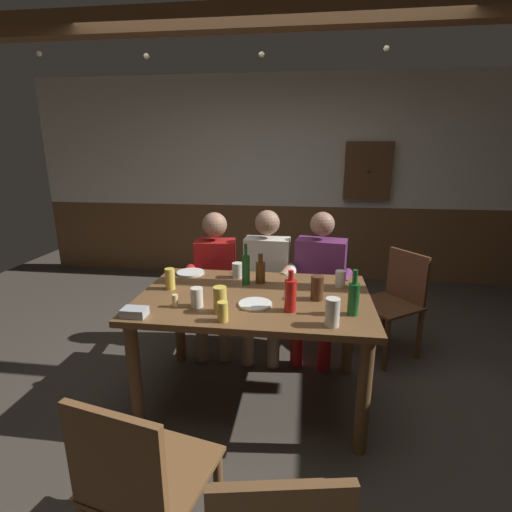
{
  "coord_description": "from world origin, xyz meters",
  "views": [
    {
      "loc": [
        0.32,
        -2.42,
        1.71
      ],
      "look_at": [
        0.0,
        -0.01,
        1.02
      ],
      "focal_mm": 26.88,
      "sensor_mm": 36.0,
      "label": 1
    }
  ],
  "objects_px": {
    "pint_glass_3": "(197,297)",
    "plate_1": "(255,304)",
    "bottle_3": "(246,269)",
    "pint_glass_2": "(340,279)",
    "pint_glass_7": "(170,279)",
    "table_candle": "(175,301)",
    "person_0": "(215,275)",
    "plate_0": "(191,273)",
    "dining_table": "(254,311)",
    "bottle_2": "(354,297)",
    "pint_glass_0": "(220,300)",
    "pint_glass_4": "(317,288)",
    "pint_glass_1": "(238,270)",
    "chair_empty_near_right": "(395,300)",
    "person_1": "(266,277)",
    "bottle_0": "(290,295)",
    "chair_empty_far_end": "(141,484)",
    "wall_dart_cabinet": "(368,171)",
    "bottle_1": "(260,271)",
    "condiment_caddy": "(135,312)",
    "person_2": "(319,278)",
    "pint_glass_5": "(332,312)",
    "pint_glass_6": "(223,312)"
  },
  "relations": [
    {
      "from": "table_candle",
      "to": "person_0",
      "type": "bearing_deg",
      "value": 89.44
    },
    {
      "from": "bottle_3",
      "to": "chair_empty_far_end",
      "type": "bearing_deg",
      "value": -97.1
    },
    {
      "from": "dining_table",
      "to": "bottle_1",
      "type": "xyz_separation_m",
      "value": [
        0.01,
        0.25,
        0.2
      ]
    },
    {
      "from": "person_2",
      "to": "pint_glass_3",
      "type": "height_order",
      "value": "person_2"
    },
    {
      "from": "dining_table",
      "to": "person_1",
      "type": "bearing_deg",
      "value": 90.17
    },
    {
      "from": "person_2",
      "to": "bottle_0",
      "type": "relative_size",
      "value": 4.78
    },
    {
      "from": "plate_0",
      "to": "pint_glass_2",
      "type": "xyz_separation_m",
      "value": [
        1.12,
        -0.13,
        0.05
      ]
    },
    {
      "from": "dining_table",
      "to": "bottle_2",
      "type": "xyz_separation_m",
      "value": [
        0.61,
        -0.22,
        0.22
      ]
    },
    {
      "from": "chair_empty_near_right",
      "to": "pint_glass_3",
      "type": "height_order",
      "value": "pint_glass_3"
    },
    {
      "from": "pint_glass_5",
      "to": "bottle_3",
      "type": "bearing_deg",
      "value": 133.71
    },
    {
      "from": "pint_glass_2",
      "to": "pint_glass_3",
      "type": "xyz_separation_m",
      "value": [
        -0.89,
        -0.48,
        0.0
      ]
    },
    {
      "from": "plate_0",
      "to": "pint_glass_5",
      "type": "xyz_separation_m",
      "value": [
        1.03,
        -0.77,
        0.07
      ]
    },
    {
      "from": "table_candle",
      "to": "bottle_2",
      "type": "distance_m",
      "value": 1.06
    },
    {
      "from": "condiment_caddy",
      "to": "pint_glass_3",
      "type": "distance_m",
      "value": 0.37
    },
    {
      "from": "dining_table",
      "to": "person_0",
      "type": "xyz_separation_m",
      "value": [
        -0.44,
        0.72,
        -0.01
      ]
    },
    {
      "from": "chair_empty_near_right",
      "to": "bottle_3",
      "type": "distance_m",
      "value": 1.37
    },
    {
      "from": "pint_glass_0",
      "to": "pint_glass_2",
      "type": "distance_m",
      "value": 0.91
    },
    {
      "from": "bottle_3",
      "to": "pint_glass_2",
      "type": "height_order",
      "value": "bottle_3"
    },
    {
      "from": "chair_empty_far_end",
      "to": "chair_empty_near_right",
      "type": "bearing_deg",
      "value": 68.52
    },
    {
      "from": "dining_table",
      "to": "pint_glass_1",
      "type": "relative_size",
      "value": 13.34
    },
    {
      "from": "person_0",
      "to": "plate_0",
      "type": "height_order",
      "value": "person_0"
    },
    {
      "from": "pint_glass_2",
      "to": "pint_glass_1",
      "type": "bearing_deg",
      "value": 172.99
    },
    {
      "from": "plate_1",
      "to": "bottle_3",
      "type": "distance_m",
      "value": 0.4
    },
    {
      "from": "dining_table",
      "to": "pint_glass_0",
      "type": "distance_m",
      "value": 0.39
    },
    {
      "from": "table_candle",
      "to": "pint_glass_0",
      "type": "xyz_separation_m",
      "value": [
        0.29,
        -0.04,
        0.04
      ]
    },
    {
      "from": "pint_glass_2",
      "to": "pint_glass_7",
      "type": "height_order",
      "value": "pint_glass_7"
    },
    {
      "from": "dining_table",
      "to": "pint_glass_2",
      "type": "distance_m",
      "value": 0.64
    },
    {
      "from": "table_candle",
      "to": "pint_glass_4",
      "type": "height_order",
      "value": "pint_glass_4"
    },
    {
      "from": "pint_glass_4",
      "to": "condiment_caddy",
      "type": "bearing_deg",
      "value": -159.2
    },
    {
      "from": "plate_0",
      "to": "bottle_0",
      "type": "distance_m",
      "value": 1.0
    },
    {
      "from": "pint_glass_4",
      "to": "pint_glass_1",
      "type": "bearing_deg",
      "value": 148.21
    },
    {
      "from": "pint_glass_1",
      "to": "wall_dart_cabinet",
      "type": "xyz_separation_m",
      "value": [
        1.23,
        2.3,
        0.6
      ]
    },
    {
      "from": "chair_empty_far_end",
      "to": "pint_glass_3",
      "type": "xyz_separation_m",
      "value": [
        -0.05,
        1.0,
        0.36
      ]
    },
    {
      "from": "person_0",
      "to": "pint_glass_1",
      "type": "xyz_separation_m",
      "value": [
        0.27,
        -0.38,
        0.18
      ]
    },
    {
      "from": "bottle_2",
      "to": "pint_glass_6",
      "type": "distance_m",
      "value": 0.75
    },
    {
      "from": "dining_table",
      "to": "pint_glass_0",
      "type": "bearing_deg",
      "value": -119.19
    },
    {
      "from": "condiment_caddy",
      "to": "pint_glass_3",
      "type": "height_order",
      "value": "pint_glass_3"
    },
    {
      "from": "bottle_1",
      "to": "pint_glass_7",
      "type": "xyz_separation_m",
      "value": [
        -0.6,
        -0.21,
        -0.01
      ]
    },
    {
      "from": "table_candle",
      "to": "bottle_1",
      "type": "xyz_separation_m",
      "value": [
        0.46,
        0.5,
        0.04
      ]
    },
    {
      "from": "pint_glass_4",
      "to": "pint_glass_7",
      "type": "height_order",
      "value": "pint_glass_4"
    },
    {
      "from": "person_2",
      "to": "chair_empty_near_right",
      "type": "height_order",
      "value": "person_2"
    },
    {
      "from": "person_1",
      "to": "bottle_3",
      "type": "xyz_separation_m",
      "value": [
        -0.09,
        -0.51,
        0.23
      ]
    },
    {
      "from": "person_1",
      "to": "chair_empty_far_end",
      "type": "height_order",
      "value": "person_1"
    },
    {
      "from": "pint_glass_3",
      "to": "plate_1",
      "type": "bearing_deg",
      "value": 10.58
    },
    {
      "from": "dining_table",
      "to": "condiment_caddy",
      "type": "xyz_separation_m",
      "value": [
        -0.64,
        -0.41,
        0.14
      ]
    },
    {
      "from": "pint_glass_3",
      "to": "person_2",
      "type": "bearing_deg",
      "value": 51.4
    },
    {
      "from": "condiment_caddy",
      "to": "bottle_0",
      "type": "distance_m",
      "value": 0.91
    },
    {
      "from": "person_0",
      "to": "person_2",
      "type": "xyz_separation_m",
      "value": [
        0.88,
        0.0,
        0.01
      ]
    },
    {
      "from": "pint_glass_1",
      "to": "pint_glass_3",
      "type": "relative_size",
      "value": 0.94
    },
    {
      "from": "table_candle",
      "to": "pint_glass_7",
      "type": "xyz_separation_m",
      "value": [
        -0.14,
        0.29,
        0.03
      ]
    }
  ]
}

